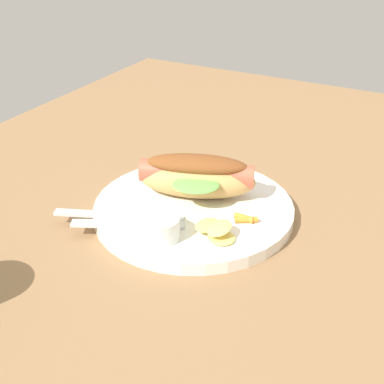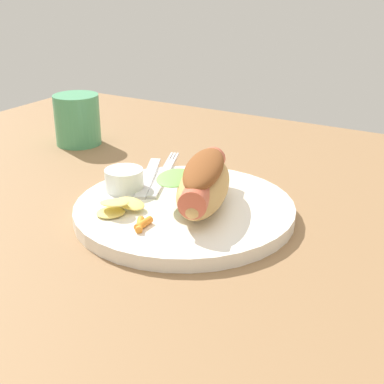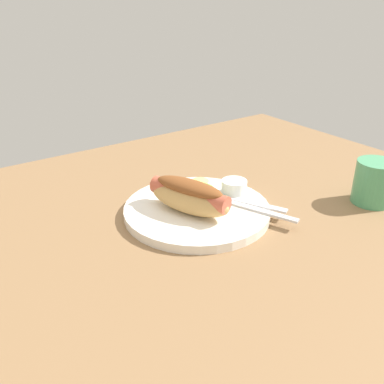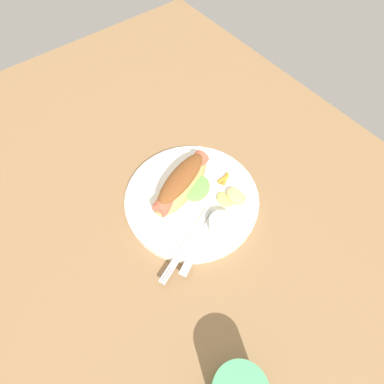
{
  "view_description": "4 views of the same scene",
  "coord_description": "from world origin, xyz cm",
  "px_view_note": "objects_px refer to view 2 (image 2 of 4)",
  "views": [
    {
      "loc": [
        -54.66,
        -29.53,
        36.78
      ],
      "look_at": [
        -2.65,
        -1.61,
        3.62
      ],
      "focal_mm": 49.53,
      "sensor_mm": 36.0,
      "label": 1
    },
    {
      "loc": [
        28.2,
        -51.48,
        27.89
      ],
      "look_at": [
        -0.54,
        -2.68,
        3.88
      ],
      "focal_mm": 50.72,
      "sensor_mm": 36.0,
      "label": 2
    },
    {
      "loc": [
        36.5,
        51.68,
        36.04
      ],
      "look_at": [
        -1.44,
        -2.08,
        4.45
      ],
      "focal_mm": 39.03,
      "sensor_mm": 36.0,
      "label": 3
    },
    {
      "loc": [
        -30.01,
        19.85,
        57.82
      ],
      "look_at": [
        -2.6,
        -1.36,
        4.22
      ],
      "focal_mm": 32.02,
      "sensor_mm": 36.0,
      "label": 4
    }
  ],
  "objects_px": {
    "carrot_garnish": "(142,224)",
    "sauce_ramekin": "(124,180)",
    "chips_pile": "(118,206)",
    "plate": "(184,210)",
    "knife": "(149,177)",
    "drinking_cup": "(77,120)",
    "fork": "(164,174)",
    "hot_dog": "(202,181)"
  },
  "relations": [
    {
      "from": "carrot_garnish",
      "to": "sauce_ramekin",
      "type": "bearing_deg",
      "value": 136.74
    },
    {
      "from": "sauce_ramekin",
      "to": "chips_pile",
      "type": "relative_size",
      "value": 0.81
    },
    {
      "from": "plate",
      "to": "carrot_garnish",
      "type": "height_order",
      "value": "carrot_garnish"
    },
    {
      "from": "knife",
      "to": "drinking_cup",
      "type": "height_order",
      "value": "drinking_cup"
    },
    {
      "from": "plate",
      "to": "fork",
      "type": "relative_size",
      "value": 1.66
    },
    {
      "from": "hot_dog",
      "to": "drinking_cup",
      "type": "height_order",
      "value": "drinking_cup"
    },
    {
      "from": "plate",
      "to": "carrot_garnish",
      "type": "xyz_separation_m",
      "value": [
        -0.01,
        -0.08,
        0.01
      ]
    },
    {
      "from": "sauce_ramekin",
      "to": "knife",
      "type": "bearing_deg",
      "value": 85.84
    },
    {
      "from": "fork",
      "to": "drinking_cup",
      "type": "distance_m",
      "value": 0.24
    },
    {
      "from": "sauce_ramekin",
      "to": "drinking_cup",
      "type": "height_order",
      "value": "drinking_cup"
    },
    {
      "from": "knife",
      "to": "drinking_cup",
      "type": "xyz_separation_m",
      "value": [
        -0.21,
        0.11,
        0.02
      ]
    },
    {
      "from": "drinking_cup",
      "to": "sauce_ramekin",
      "type": "bearing_deg",
      "value": -35.96
    },
    {
      "from": "hot_dog",
      "to": "sauce_ramekin",
      "type": "relative_size",
      "value": 3.45
    },
    {
      "from": "sauce_ramekin",
      "to": "fork",
      "type": "bearing_deg",
      "value": 76.84
    },
    {
      "from": "sauce_ramekin",
      "to": "carrot_garnish",
      "type": "distance_m",
      "value": 0.11
    },
    {
      "from": "plate",
      "to": "hot_dog",
      "type": "relative_size",
      "value": 1.57
    },
    {
      "from": "fork",
      "to": "chips_pile",
      "type": "relative_size",
      "value": 2.64
    },
    {
      "from": "plate",
      "to": "chips_pile",
      "type": "xyz_separation_m",
      "value": [
        -0.05,
        -0.06,
        0.02
      ]
    },
    {
      "from": "knife",
      "to": "drinking_cup",
      "type": "bearing_deg",
      "value": 37.73
    },
    {
      "from": "hot_dog",
      "to": "carrot_garnish",
      "type": "bearing_deg",
      "value": 142.04
    },
    {
      "from": "plate",
      "to": "knife",
      "type": "height_order",
      "value": "knife"
    },
    {
      "from": "sauce_ramekin",
      "to": "drinking_cup",
      "type": "relative_size",
      "value": 0.58
    },
    {
      "from": "hot_dog",
      "to": "knife",
      "type": "relative_size",
      "value": 1.19
    },
    {
      "from": "fork",
      "to": "drinking_cup",
      "type": "height_order",
      "value": "drinking_cup"
    },
    {
      "from": "sauce_ramekin",
      "to": "plate",
      "type": "bearing_deg",
      "value": 0.84
    },
    {
      "from": "fork",
      "to": "knife",
      "type": "relative_size",
      "value": 1.13
    },
    {
      "from": "sauce_ramekin",
      "to": "knife",
      "type": "relative_size",
      "value": 0.35
    },
    {
      "from": "hot_dog",
      "to": "chips_pile",
      "type": "xyz_separation_m",
      "value": [
        -0.07,
        -0.07,
        -0.02
      ]
    },
    {
      "from": "plate",
      "to": "sauce_ramekin",
      "type": "xyz_separation_m",
      "value": [
        -0.09,
        -0.0,
        0.02
      ]
    },
    {
      "from": "knife",
      "to": "drinking_cup",
      "type": "distance_m",
      "value": 0.24
    },
    {
      "from": "sauce_ramekin",
      "to": "chips_pile",
      "type": "distance_m",
      "value": 0.07
    },
    {
      "from": "hot_dog",
      "to": "chips_pile",
      "type": "distance_m",
      "value": 0.1
    },
    {
      "from": "hot_dog",
      "to": "carrot_garnish",
      "type": "xyz_separation_m",
      "value": [
        -0.03,
        -0.08,
        -0.03
      ]
    },
    {
      "from": "sauce_ramekin",
      "to": "knife",
      "type": "xyz_separation_m",
      "value": [
        0.0,
        0.05,
        -0.01
      ]
    },
    {
      "from": "drinking_cup",
      "to": "hot_dog",
      "type": "bearing_deg",
      "value": -24.5
    },
    {
      "from": "carrot_garnish",
      "to": "plate",
      "type": "bearing_deg",
      "value": 84.34
    },
    {
      "from": "fork",
      "to": "sauce_ramekin",
      "type": "bearing_deg",
      "value": 144.85
    },
    {
      "from": "hot_dog",
      "to": "carrot_garnish",
      "type": "relative_size",
      "value": 5.5
    },
    {
      "from": "plate",
      "to": "chips_pile",
      "type": "height_order",
      "value": "chips_pile"
    },
    {
      "from": "carrot_garnish",
      "to": "drinking_cup",
      "type": "relative_size",
      "value": 0.37
    },
    {
      "from": "plate",
      "to": "sauce_ramekin",
      "type": "height_order",
      "value": "sauce_ramekin"
    },
    {
      "from": "plate",
      "to": "hot_dog",
      "type": "distance_m",
      "value": 0.04
    }
  ]
}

